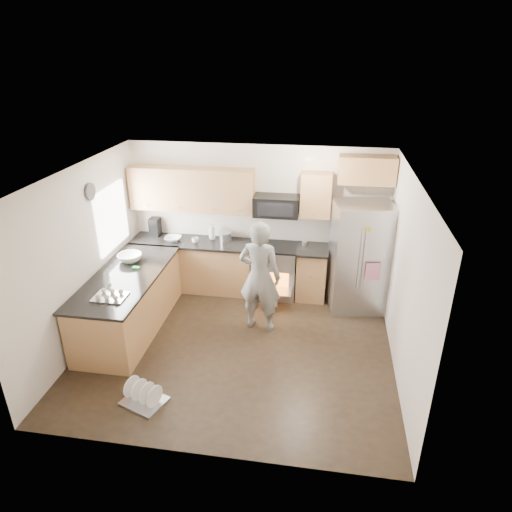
% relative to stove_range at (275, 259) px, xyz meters
% --- Properties ---
extents(ground, '(4.50, 4.50, 0.00)m').
position_rel_stove_range_xyz_m(ground, '(-0.35, -1.69, -0.68)').
color(ground, black).
rests_on(ground, ground).
extents(room_shell, '(4.54, 4.04, 2.62)m').
position_rel_stove_range_xyz_m(room_shell, '(-0.39, -1.68, 1.00)').
color(room_shell, silver).
rests_on(room_shell, ground).
extents(back_cabinet_run, '(4.45, 0.64, 2.50)m').
position_rel_stove_range_xyz_m(back_cabinet_run, '(-0.94, 0.06, 0.29)').
color(back_cabinet_run, '#B48148').
rests_on(back_cabinet_run, ground).
extents(peninsula, '(0.96, 2.36, 1.05)m').
position_rel_stove_range_xyz_m(peninsula, '(-2.10, -1.44, -0.21)').
color(peninsula, '#B48148').
rests_on(peninsula, ground).
extents(stove_range, '(0.76, 0.97, 1.79)m').
position_rel_stove_range_xyz_m(stove_range, '(0.00, 0.00, 0.00)').
color(stove_range, '#B7B7BC').
rests_on(stove_range, ground).
extents(refrigerator, '(1.01, 0.85, 1.85)m').
position_rel_stove_range_xyz_m(refrigerator, '(1.42, -0.24, 0.25)').
color(refrigerator, '#B7B7BC').
rests_on(refrigerator, ground).
extents(person, '(0.71, 0.52, 1.79)m').
position_rel_stove_range_xyz_m(person, '(-0.10, -1.12, 0.22)').
color(person, gray).
rests_on(person, ground).
extents(dish_rack, '(0.62, 0.56, 0.32)m').
position_rel_stove_range_xyz_m(dish_rack, '(-1.28, -3.02, -0.59)').
color(dish_rack, '#B7B7BC').
rests_on(dish_rack, ground).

